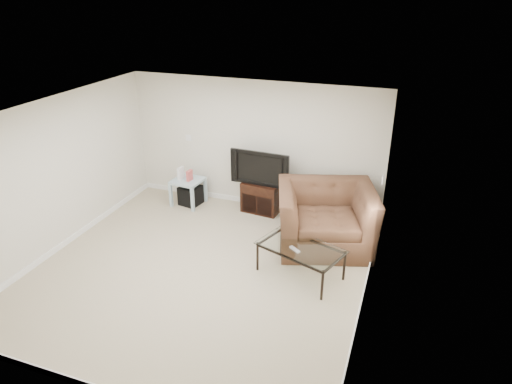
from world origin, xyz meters
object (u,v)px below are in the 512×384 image
(side_table, at_px, (188,192))
(coffee_table, at_px, (300,261))
(subwoofer, at_px, (191,195))
(television, at_px, (262,167))
(recliner, at_px, (326,208))
(tv_stand, at_px, (262,196))

(side_table, bearing_deg, coffee_table, -30.95)
(side_table, distance_m, subwoofer, 0.09)
(television, bearing_deg, coffee_table, -52.62)
(side_table, bearing_deg, recliner, -12.12)
(side_table, relative_size, subwoofer, 1.46)
(tv_stand, distance_m, television, 0.63)
(side_table, distance_m, recliner, 3.00)
(television, xyz_separation_m, side_table, (-1.49, -0.20, -0.66))
(tv_stand, xyz_separation_m, recliner, (1.42, -0.85, 0.39))
(coffee_table, bearing_deg, television, 124.28)
(subwoofer, bearing_deg, tv_stand, 8.24)
(subwoofer, distance_m, recliner, 2.98)
(tv_stand, height_order, coffee_table, tv_stand)
(side_table, relative_size, recliner, 0.35)
(coffee_table, bearing_deg, side_table, 149.05)
(tv_stand, height_order, side_table, tv_stand)
(tv_stand, bearing_deg, coffee_table, -50.47)
(tv_stand, relative_size, television, 0.67)
(tv_stand, height_order, recliner, recliner)
(tv_stand, height_order, subwoofer, tv_stand)
(recliner, xyz_separation_m, coffee_table, (-0.16, -1.02, -0.45))
(tv_stand, height_order, television, television)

